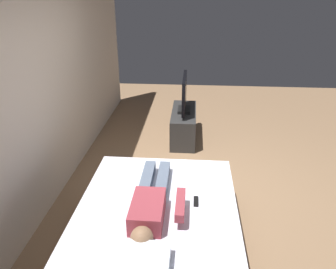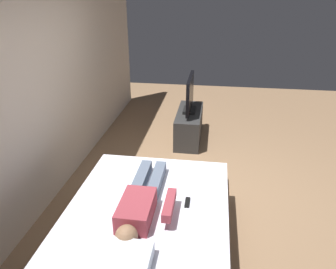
# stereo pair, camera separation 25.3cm
# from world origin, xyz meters

# --- Properties ---
(ground_plane) EXTENTS (10.00, 10.00, 0.00)m
(ground_plane) POSITION_xyz_m (0.00, 0.00, 0.00)
(ground_plane) COLOR #8C6B4C
(back_wall) EXTENTS (6.40, 0.10, 2.80)m
(back_wall) POSITION_xyz_m (0.40, 1.91, 1.40)
(back_wall) COLOR beige
(back_wall) RESTS_ON ground
(bed) EXTENTS (2.08, 1.56, 0.54)m
(bed) POSITION_xyz_m (-1.02, 0.52, 0.26)
(bed) COLOR brown
(bed) RESTS_ON ground
(person) EXTENTS (1.26, 0.46, 0.18)m
(person) POSITION_xyz_m (-1.00, 0.56, 0.62)
(person) COLOR #993842
(person) RESTS_ON bed
(remote) EXTENTS (0.15, 0.04, 0.02)m
(remote) POSITION_xyz_m (-0.84, 0.16, 0.55)
(remote) COLOR black
(remote) RESTS_ON bed
(tv_stand) EXTENTS (1.10, 0.40, 0.50)m
(tv_stand) POSITION_xyz_m (1.69, 0.36, 0.25)
(tv_stand) COLOR #2D2D2D
(tv_stand) RESTS_ON ground
(tv) EXTENTS (0.88, 0.20, 0.59)m
(tv) POSITION_xyz_m (1.69, 0.36, 0.78)
(tv) COLOR black
(tv) RESTS_ON tv_stand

